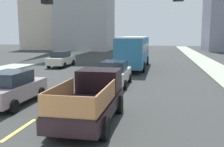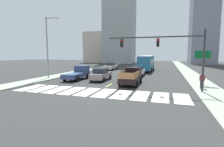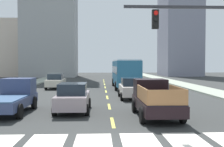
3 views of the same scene
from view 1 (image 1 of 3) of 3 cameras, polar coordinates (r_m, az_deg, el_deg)
The scene contains 15 objects.
lane_dash_0 at distance 10.57m, azimuth -19.67°, elevation -11.52°, with size 0.16×2.40×0.01m, color #D4D047.
lane_dash_1 at distance 14.89m, azimuth -9.88°, elevation -5.31°, with size 0.16×2.40×0.01m, color #D4D047.
lane_dash_2 at distance 19.54m, azimuth -4.70°, elevation -1.89°, with size 0.16×2.40×0.01m, color #D4D047.
lane_dash_3 at distance 24.33m, azimuth -1.55°, elevation 0.21°, with size 0.16×2.40×0.01m, color #D4D047.
lane_dash_4 at distance 29.19m, azimuth 0.56°, elevation 1.61°, with size 0.16×2.40×0.01m, color #D4D047.
lane_dash_5 at distance 34.09m, azimuth 2.06°, elevation 2.61°, with size 0.16×2.40×0.01m, color #D4D047.
lane_dash_6 at distance 39.01m, azimuth 3.19°, elevation 3.36°, with size 0.16×2.40×0.01m, color #D4D047.
lane_dash_7 at distance 43.95m, azimuth 4.07°, elevation 3.94°, with size 0.16×2.40×0.01m, color #D4D047.
pickup_stakebed at distance 10.86m, azimuth -4.36°, elevation -5.34°, with size 2.18×5.20×1.96m.
city_bus at distance 27.42m, azimuth 4.88°, elevation 5.23°, with size 2.72×10.80×3.32m.
sedan_near_right at distance 18.17m, azimuth 0.60°, elevation 0.08°, with size 2.02×4.40×1.72m.
sedan_mid at distance 14.06m, azimuth -21.28°, elevation -3.02°, with size 2.02×4.40×1.72m.
sedan_near_left at distance 29.27m, azimuth -11.15°, elevation 3.16°, with size 2.02×4.40×1.72m.
traffic_signal_gantry at distance 7.50m, azimuth 23.47°, elevation 13.03°, with size 9.44×0.27×6.00m.
block_mid_right at distance 64.91m, azimuth -14.71°, elevation 10.84°, with size 8.99×7.69×12.82m, color beige.
Camera 1 is at (5.18, -4.50, 3.55)m, focal length 41.52 mm.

